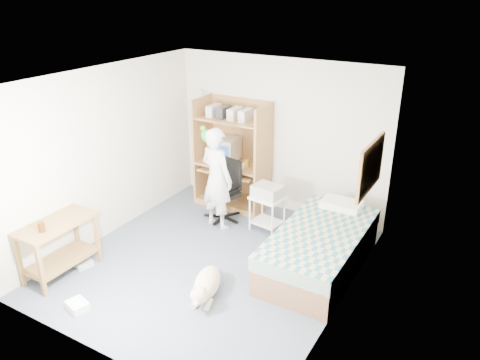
{
  "coord_description": "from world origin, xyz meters",
  "views": [
    {
      "loc": [
        3.07,
        -4.51,
        3.54
      ],
      "look_at": [
        0.12,
        0.54,
        1.05
      ],
      "focal_mm": 35.0,
      "sensor_mm": 36.0,
      "label": 1
    }
  ],
  "objects_px": {
    "computer_hutch": "(234,159)",
    "office_chair": "(226,198)",
    "dog": "(206,285)",
    "person": "(217,179)",
    "bed": "(320,249)",
    "side_desk": "(58,240)",
    "printer_cart": "(267,208)"
  },
  "relations": [
    {
      "from": "office_chair",
      "to": "person",
      "type": "relative_size",
      "value": 0.6
    },
    {
      "from": "side_desk",
      "to": "person",
      "type": "bearing_deg",
      "value": 63.59
    },
    {
      "from": "side_desk",
      "to": "dog",
      "type": "distance_m",
      "value": 2.0
    },
    {
      "from": "computer_hutch",
      "to": "office_chair",
      "type": "distance_m",
      "value": 0.73
    },
    {
      "from": "bed",
      "to": "person",
      "type": "bearing_deg",
      "value": 170.62
    },
    {
      "from": "office_chair",
      "to": "person",
      "type": "distance_m",
      "value": 0.55
    },
    {
      "from": "bed",
      "to": "dog",
      "type": "relative_size",
      "value": 2.23
    },
    {
      "from": "computer_hutch",
      "to": "person",
      "type": "bearing_deg",
      "value": -76.4
    },
    {
      "from": "side_desk",
      "to": "dog",
      "type": "xyz_separation_m",
      "value": [
        1.89,
        0.55,
        -0.34
      ]
    },
    {
      "from": "bed",
      "to": "office_chair",
      "type": "relative_size",
      "value": 2.1
    },
    {
      "from": "dog",
      "to": "computer_hutch",
      "type": "bearing_deg",
      "value": 94.44
    },
    {
      "from": "computer_hutch",
      "to": "office_chair",
      "type": "xyz_separation_m",
      "value": [
        0.16,
        -0.52,
        -0.48
      ]
    },
    {
      "from": "office_chair",
      "to": "person",
      "type": "bearing_deg",
      "value": -68.97
    },
    {
      "from": "side_desk",
      "to": "person",
      "type": "height_order",
      "value": "person"
    },
    {
      "from": "computer_hutch",
      "to": "office_chair",
      "type": "bearing_deg",
      "value": -72.79
    },
    {
      "from": "printer_cart",
      "to": "office_chair",
      "type": "bearing_deg",
      "value": -174.87
    },
    {
      "from": "person",
      "to": "computer_hutch",
      "type": "bearing_deg",
      "value": -62.44
    },
    {
      "from": "bed",
      "to": "dog",
      "type": "bearing_deg",
      "value": -127.28
    },
    {
      "from": "computer_hutch",
      "to": "side_desk",
      "type": "bearing_deg",
      "value": -106.14
    },
    {
      "from": "side_desk",
      "to": "dog",
      "type": "bearing_deg",
      "value": 16.34
    },
    {
      "from": "bed",
      "to": "dog",
      "type": "distance_m",
      "value": 1.59
    },
    {
      "from": "side_desk",
      "to": "person",
      "type": "xyz_separation_m",
      "value": [
        1.05,
        2.11,
        0.31
      ]
    },
    {
      "from": "bed",
      "to": "side_desk",
      "type": "distance_m",
      "value": 3.39
    },
    {
      "from": "office_chair",
      "to": "printer_cart",
      "type": "bearing_deg",
      "value": 11.01
    },
    {
      "from": "person",
      "to": "side_desk",
      "type": "bearing_deg",
      "value": 77.56
    },
    {
      "from": "bed",
      "to": "person",
      "type": "relative_size",
      "value": 1.26
    },
    {
      "from": "person",
      "to": "dog",
      "type": "distance_m",
      "value": 1.89
    },
    {
      "from": "person",
      "to": "dog",
      "type": "relative_size",
      "value": 1.77
    },
    {
      "from": "office_chair",
      "to": "dog",
      "type": "height_order",
      "value": "office_chair"
    },
    {
      "from": "computer_hutch",
      "to": "side_desk",
      "type": "relative_size",
      "value": 1.8
    },
    {
      "from": "side_desk",
      "to": "dog",
      "type": "height_order",
      "value": "side_desk"
    },
    {
      "from": "side_desk",
      "to": "office_chair",
      "type": "bearing_deg",
      "value": 67.26
    }
  ]
}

